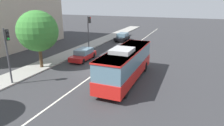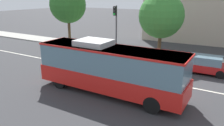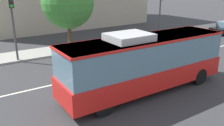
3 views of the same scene
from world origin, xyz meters
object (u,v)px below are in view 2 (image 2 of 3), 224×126
traffic_light_near_corner (116,21)px  street_tree_kerbside_left (161,16)px  transit_bus (109,67)px  street_tree_kerbside_centre (68,5)px  sedan_red (203,64)px

traffic_light_near_corner → street_tree_kerbside_left: (4.76, 0.81, 0.72)m
transit_bus → street_tree_kerbside_centre: size_ratio=1.36×
transit_bus → street_tree_kerbside_centre: 17.16m
transit_bus → street_tree_kerbside_left: 10.50m
street_tree_kerbside_centre → traffic_light_near_corner: bearing=-10.9°
street_tree_kerbside_left → street_tree_kerbside_centre: street_tree_kerbside_centre is taller
sedan_red → traffic_light_near_corner: size_ratio=0.88×
traffic_light_near_corner → street_tree_kerbside_centre: size_ratio=0.71×
transit_bus → street_tree_kerbside_left: bearing=90.9°
traffic_light_near_corner → sedan_red: bearing=81.1°
transit_bus → traffic_light_near_corner: 10.73m
traffic_light_near_corner → street_tree_kerbside_centre: street_tree_kerbside_centre is taller
street_tree_kerbside_centre → transit_bus: bearing=-40.4°
sedan_red → street_tree_kerbside_centre: (-17.47, 3.51, 4.30)m
sedan_red → street_tree_kerbside_centre: street_tree_kerbside_centre is taller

